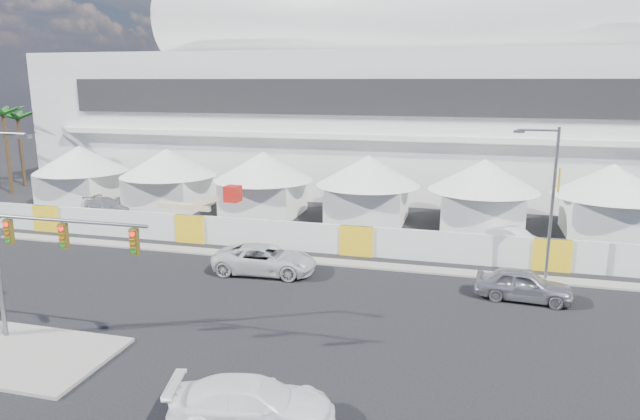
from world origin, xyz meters
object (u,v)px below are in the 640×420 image
(lot_car_c, at_px, (107,207))
(streetlight_curb, at_px, (549,194))
(sedan_silver, at_px, (524,285))
(pickup_curb, at_px, (265,259))
(lot_car_a, at_px, (515,238))
(boom_lift, at_px, (179,221))
(traffic_mast, at_px, (6,261))
(pickup_near, at_px, (252,403))

(lot_car_c, relative_size, streetlight_curb, 0.57)
(sedan_silver, xyz_separation_m, pickup_curb, (-14.58, 0.51, 0.02))
(lot_car_a, bearing_deg, sedan_silver, -141.99)
(boom_lift, bearing_deg, traffic_mast, -79.59)
(lot_car_a, xyz_separation_m, traffic_mast, (-22.03, -21.26, 3.14))
(lot_car_a, height_order, boom_lift, boom_lift)
(pickup_curb, height_order, lot_car_c, pickup_curb)
(lot_car_a, height_order, traffic_mast, traffic_mast)
(pickup_curb, distance_m, boom_lift, 11.15)
(sedan_silver, bearing_deg, pickup_curb, 93.01)
(traffic_mast, xyz_separation_m, streetlight_curb, (23.13, 14.59, 1.32))
(lot_car_c, relative_size, traffic_mast, 0.53)
(lot_car_c, xyz_separation_m, boom_lift, (9.16, -4.29, 0.36))
(traffic_mast, bearing_deg, lot_car_a, 43.98)
(sedan_silver, bearing_deg, lot_car_a, 3.91)
(pickup_curb, height_order, boom_lift, boom_lift)
(lot_car_a, relative_size, boom_lift, 0.50)
(lot_car_a, distance_m, traffic_mast, 30.77)
(pickup_near, relative_size, streetlight_curb, 0.63)
(lot_car_a, bearing_deg, traffic_mast, 173.08)
(sedan_silver, relative_size, pickup_near, 0.88)
(lot_car_a, distance_m, lot_car_c, 33.11)
(pickup_curb, distance_m, streetlight_curb, 16.69)
(pickup_near, relative_size, boom_lift, 0.69)
(sedan_silver, distance_m, lot_car_a, 10.07)
(sedan_silver, bearing_deg, streetlight_curb, -15.89)
(lot_car_c, distance_m, traffic_mast, 25.12)
(pickup_curb, relative_size, lot_car_a, 1.52)
(traffic_mast, bearing_deg, pickup_near, -13.59)
(pickup_curb, distance_m, lot_car_c, 21.19)
(lot_car_c, xyz_separation_m, streetlight_curb, (34.19, -7.76, 4.39))
(pickup_curb, xyz_separation_m, lot_car_a, (14.78, 9.55, -0.19))
(pickup_curb, relative_size, streetlight_curb, 0.70)
(pickup_near, height_order, lot_car_c, pickup_near)
(lot_car_c, bearing_deg, lot_car_a, -66.67)
(traffic_mast, bearing_deg, boom_lift, 96.03)
(lot_car_a, bearing_deg, streetlight_curb, -131.51)
(sedan_silver, relative_size, boom_lift, 0.61)
(traffic_mast, relative_size, streetlight_curb, 1.06)
(pickup_curb, relative_size, boom_lift, 0.77)
(lot_car_c, bearing_deg, traffic_mast, -128.44)
(pickup_near, height_order, traffic_mast, traffic_mast)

